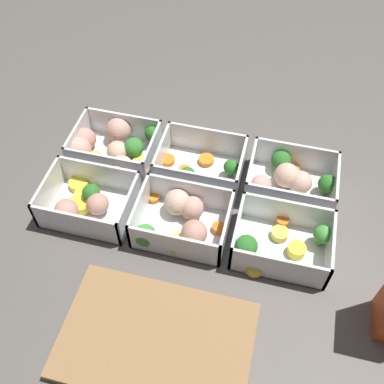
{
  "coord_description": "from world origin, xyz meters",
  "views": [
    {
      "loc": [
        -0.12,
        0.48,
        0.66
      ],
      "look_at": [
        0.0,
        0.0,
        0.02
      ],
      "focal_mm": 42.0,
      "sensor_mm": 36.0,
      "label": 1
    }
  ],
  "objects": [
    {
      "name": "container_near_left",
      "position": [
        -0.17,
        -0.07,
        0.02
      ],
      "size": [
        0.16,
        0.14,
        0.06
      ],
      "color": "white",
      "rests_on": "ground_plane"
    },
    {
      "name": "container_far_center",
      "position": [
        0.0,
        0.07,
        0.02
      ],
      "size": [
        0.16,
        0.13,
        0.06
      ],
      "color": "white",
      "rests_on": "ground_plane"
    },
    {
      "name": "container_far_right",
      "position": [
        0.18,
        0.07,
        0.02
      ],
      "size": [
        0.16,
        0.13,
        0.06
      ],
      "color": "white",
      "rests_on": "ground_plane"
    },
    {
      "name": "container_far_left",
      "position": [
        -0.17,
        0.07,
        0.02
      ],
      "size": [
        0.16,
        0.13,
        0.06
      ],
      "color": "white",
      "rests_on": "ground_plane"
    },
    {
      "name": "ground_plane",
      "position": [
        0.0,
        0.0,
        0.0
      ],
      "size": [
        4.0,
        4.0,
        0.0
      ],
      "primitive_type": "plane",
      "color": "#56514C"
    },
    {
      "name": "container_near_right",
      "position": [
        0.17,
        -0.06,
        0.03
      ],
      "size": [
        0.19,
        0.15,
        0.06
      ],
      "color": "white",
      "rests_on": "ground_plane"
    },
    {
      "name": "container_near_center",
      "position": [
        0.0,
        -0.06,
        0.02
      ],
      "size": [
        0.16,
        0.12,
        0.06
      ],
      "color": "white",
      "rests_on": "ground_plane"
    },
    {
      "name": "cutting_board",
      "position": [
        -0.01,
        0.27,
        0.01
      ],
      "size": [
        0.28,
        0.18,
        0.02
      ],
      "color": "olive",
      "rests_on": "ground_plane"
    }
  ]
}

